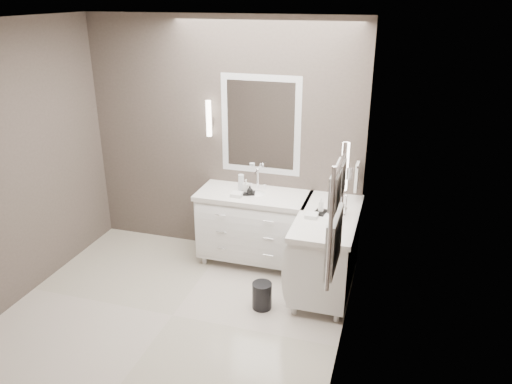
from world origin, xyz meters
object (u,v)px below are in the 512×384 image
(vanity_right, at_px, (326,247))
(towel_ladder, at_px, (335,222))
(vanity_back, at_px, (254,223))
(waste_bin, at_px, (262,296))

(vanity_right, relative_size, towel_ladder, 1.38)
(vanity_back, relative_size, waste_bin, 4.56)
(vanity_right, relative_size, waste_bin, 4.56)
(vanity_right, distance_m, waste_bin, 0.82)
(vanity_right, bearing_deg, towel_ladder, -80.16)
(towel_ladder, xyz_separation_m, waste_bin, (-0.76, 0.78, -1.26))
(vanity_right, distance_m, towel_ladder, 1.60)
(vanity_right, height_order, waste_bin, vanity_right)
(vanity_back, relative_size, towel_ladder, 1.38)
(vanity_back, distance_m, waste_bin, 0.98)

